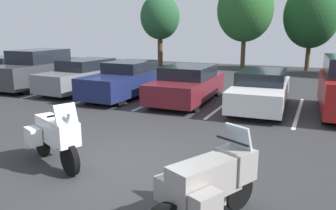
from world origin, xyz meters
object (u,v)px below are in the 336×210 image
car_tan (6,70)px  car_maroon (187,84)px  car_charcoal (36,70)px  car_grey (85,76)px  motorcycle_second (210,181)px  car_navy (127,80)px  car_white (261,90)px  motorcycle_touring (55,135)px

car_tan → car_maroon: car_maroon is taller
car_charcoal → car_grey: bearing=3.7°
motorcycle_second → car_charcoal: (-11.51, 8.00, 0.23)m
car_charcoal → car_grey: (2.81, 0.18, -0.17)m
motorcycle_second → car_grey: 11.94m
car_navy → car_white: bearing=1.8°
car_grey → car_white: size_ratio=1.00×
motorcycle_touring → car_white: 7.97m
car_charcoal → car_navy: size_ratio=0.94×
car_maroon → car_white: car_maroon is taller
car_white → car_maroon: bearing=-178.7°
car_tan → car_navy: (7.87, -0.45, 0.04)m
motorcycle_touring → car_grey: bearing=124.2°
car_white → car_tan: bearing=178.8°
motorcycle_touring → car_charcoal: (-7.85, 7.24, 0.23)m
car_tan → motorcycle_second: bearing=-30.7°
car_white → car_grey: bearing=179.5°
car_navy → car_white: size_ratio=1.00×
car_grey → car_maroon: bearing=-1.4°
motorcycle_second → car_navy: (-6.25, 7.94, 0.05)m
motorcycle_second → car_maroon: 8.77m
motorcycle_touring → car_maroon: size_ratio=0.42×
motorcycle_second → car_tan: bearing=149.3°
car_grey → car_navy: bearing=-5.7°
car_tan → car_white: (13.54, -0.27, -0.00)m
car_maroon → car_white: (2.89, 0.06, -0.02)m
car_navy → car_maroon: (2.77, 0.11, -0.02)m
car_maroon → car_charcoal: bearing=-179.6°
car_grey → car_navy: size_ratio=1.00×
car_navy → car_maroon: 2.78m
car_grey → motorcycle_second: bearing=-43.2°
car_tan → motorcycle_touring: bearing=-36.1°
car_grey → car_maroon: (5.22, -0.13, -0.03)m
car_navy → motorcycle_second: bearing=-51.8°
car_charcoal → car_maroon: bearing=0.4°
car_grey → car_white: 8.12m
motorcycle_touring → car_tan: 12.94m
car_charcoal → car_white: size_ratio=0.94×
car_navy → car_white: (5.67, 0.18, -0.04)m
car_charcoal → motorcycle_second: bearing=-34.8°
car_charcoal → car_maroon: size_ratio=0.97×
motorcycle_second → car_grey: (-8.70, 8.18, 0.05)m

